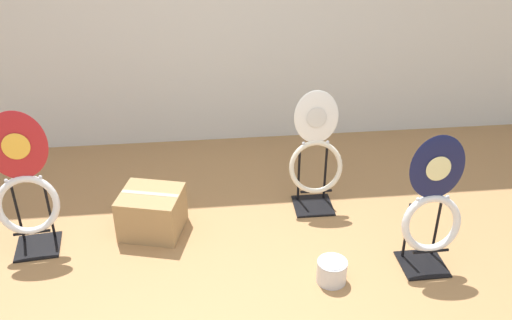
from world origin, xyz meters
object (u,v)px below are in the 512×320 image
Objects in this scene: toilet_seat_display_crimson_swirl at (25,190)px; paint_can at (332,270)px; toilet_seat_display_white_plain at (316,156)px; toilet_seat_display_navy_moon at (432,208)px; storage_box at (152,212)px.

paint_can is (1.85, -0.53, -0.36)m from toilet_seat_display_crimson_swirl.
toilet_seat_display_white_plain is at bearing 86.68° from paint_can.
toilet_seat_display_white_plain is 0.98× the size of toilet_seat_display_navy_moon.
toilet_seat_display_white_plain is 1.19m from storage_box.
toilet_seat_display_navy_moon is 0.71m from paint_can.
toilet_seat_display_white_plain is 0.92× the size of toilet_seat_display_crimson_swirl.
toilet_seat_display_crimson_swirl is 5.20× the size of paint_can.
toilet_seat_display_crimson_swirl is at bearing -171.56° from toilet_seat_display_white_plain.
storage_box is at bearing 149.92° from paint_can.
toilet_seat_display_crimson_swirl is at bearing -171.95° from storage_box.
storage_box is at bearing 8.05° from toilet_seat_display_crimson_swirl.
toilet_seat_display_navy_moon is 1.82m from storage_box.
toilet_seat_display_navy_moon reaches higher than paint_can.
paint_can is at bearing -93.32° from toilet_seat_display_white_plain.
storage_box is (-1.15, -0.18, -0.27)m from toilet_seat_display_white_plain.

